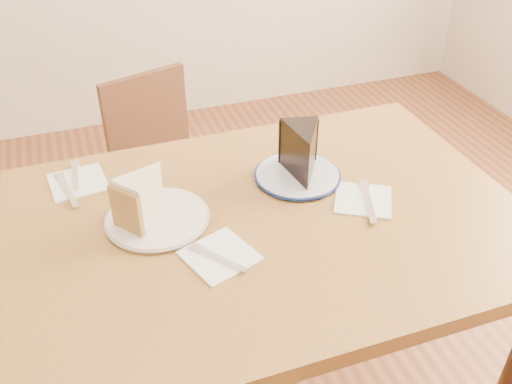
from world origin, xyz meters
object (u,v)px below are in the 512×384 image
object	(u,v)px
plate_cream	(158,218)
table	(258,252)
carrot_cake	(146,197)
plate_navy	(297,175)
chocolate_cake	(303,156)
chair_far	(167,172)

from	to	relation	value
plate_cream	table	bearing A→B (deg)	-17.88
plate_cream	carrot_cake	distance (m)	0.06
plate_navy	chocolate_cake	world-z (taller)	chocolate_cake
plate_cream	plate_navy	size ratio (longest dim) A/B	1.09
plate_cream	chocolate_cake	world-z (taller)	chocolate_cake
chair_far	plate_navy	world-z (taller)	plate_navy
plate_navy	carrot_cake	bearing A→B (deg)	-173.09
table	carrot_cake	xyz separation A→B (m)	(-0.23, 0.08, 0.16)
chair_far	plate_cream	bearing A→B (deg)	60.97
table	carrot_cake	bearing A→B (deg)	161.51
plate_navy	chocolate_cake	size ratio (longest dim) A/B	1.53
table	plate_cream	bearing A→B (deg)	162.12
chair_far	table	bearing A→B (deg)	77.74
plate_navy	plate_cream	bearing A→B (deg)	-171.40
table	chocolate_cake	size ratio (longest dim) A/B	9.03
chair_far	plate_cream	size ratio (longest dim) A/B	3.37
plate_cream	chair_far	bearing A→B (deg)	78.45
chocolate_cake	chair_far	bearing A→B (deg)	-58.36
plate_cream	chocolate_cake	distance (m)	0.37
carrot_cake	chocolate_cake	world-z (taller)	chocolate_cake
carrot_cake	chocolate_cake	bearing A→B (deg)	57.63
plate_cream	carrot_cake	world-z (taller)	carrot_cake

